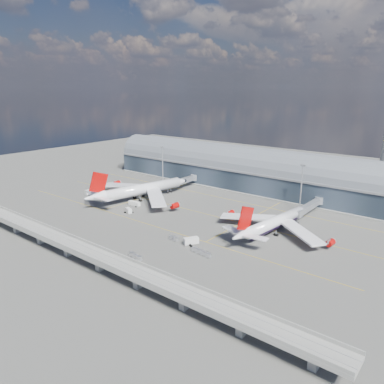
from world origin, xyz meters
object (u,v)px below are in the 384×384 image
Objects in this scene: airliner_left at (140,190)px; cargo_train_0 at (173,238)px; floodlight_mast_right at (301,187)px; service_truck_2 at (134,204)px; service_truck_1 at (129,211)px; service_truck_4 at (268,228)px; floodlight_mast_left at (163,164)px; cargo_train_2 at (201,252)px; service_truck_0 at (92,192)px; service_truck_5 at (140,195)px; airliner_right at (274,223)px; cargo_train_1 at (135,256)px; service_truck_3 at (191,241)px.

cargo_train_0 is at bearing -19.35° from airliner_left.
service_truck_2 is (-76.67, -49.04, -12.24)m from floodlight_mast_right.
airliner_left is 13.84× the size of service_truck_1.
service_truck_4 is at bearing -89.31° from floodlight_mast_right.
cargo_train_2 is (91.05, -76.13, -12.74)m from floodlight_mast_left.
service_truck_0 reaches higher than service_truck_4.
floodlight_mast_right is 3.45× the size of service_truck_2.
service_truck_0 is (-31.74, -10.91, -4.39)m from airliner_left.
service_truck_0 is 1.10× the size of service_truck_2.
service_truck_4 reaches higher than service_truck_5.
floodlight_mast_right is at bearing 101.47° from airliner_right.
service_truck_5 reaches higher than cargo_train_2.
floodlight_mast_right is at bearing -28.55° from service_truck_1.
airliner_left is at bearing 34.82° from cargo_train_1.
service_truck_5 is (-69.03, 36.26, -0.13)m from service_truck_3.
service_truck_2 is 62.36m from service_truck_3.
floodlight_mast_right is (100.00, 0.00, 0.00)m from floodlight_mast_left.
service_truck_0 is 109.47m from cargo_train_2.
service_truck_4 reaches higher than cargo_train_0.
airliner_right is 8.75× the size of service_truck_3.
cargo_train_2 is (-9.39, -39.26, -0.64)m from service_truck_4.
service_truck_0 reaches higher than service_truck_5.
service_truck_5 is (12.70, -34.64, -12.19)m from floodlight_mast_left.
service_truck_4 is at bearing 174.79° from airliner_right.
service_truck_3 is 0.65× the size of cargo_train_2.
cargo_train_1 is at bearing -17.95° from service_truck_0.
service_truck_3 is 25.62m from cargo_train_1.
airliner_left is 1.18× the size of airliner_right.
floodlight_mast_right is 4.62× the size of service_truck_4.
airliner_right reaches higher than service_truck_3.
floodlight_mast_left is 120.49m from cargo_train_1.
service_truck_1 is 52.85m from service_truck_3.
service_truck_3 is at bearing -40.94° from floodlight_mast_left.
floodlight_mast_right is at bearing -59.94° from service_truck_2.
floodlight_mast_left reaches higher than service_truck_1.
airliner_left is 25.52m from service_truck_1.
airliner_left is at bearing 53.51° from service_truck_1.
service_truck_1 reaches higher than cargo_train_1.
service_truck_1 is at bearing -139.60° from floodlight_mast_right.
floodlight_mast_left reaches higher than service_truck_0.
service_truck_5 is (-87.75, 2.22, -0.09)m from service_truck_4.
floodlight_mast_left is 67.77m from service_truck_1.
airliner_right is 39.91m from service_truck_3.
floodlight_mast_left is at bearing 170.41° from service_truck_3.
service_truck_3 is (81.73, -70.91, -12.06)m from floodlight_mast_left.
airliner_right is at bearing -43.10° from cargo_train_0.
service_truck_3 is at bearing -81.47° from service_truck_1.
service_truck_3 is at bearing -83.52° from cargo_train_0.
floodlight_mast_right is 77.70m from cargo_train_2.
service_truck_5 is at bearing -176.36° from service_truck_3.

